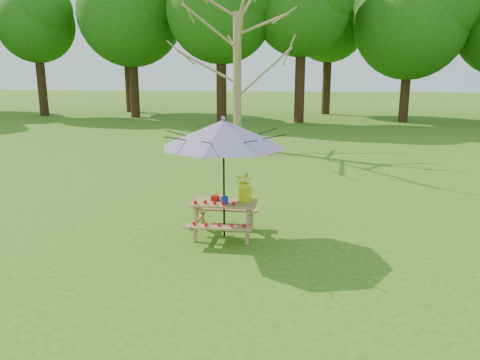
# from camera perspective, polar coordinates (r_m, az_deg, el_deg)

# --- Properties ---
(picnic_table) EXTENTS (1.20, 1.32, 0.67)m
(picnic_table) POSITION_cam_1_polar(r_m,az_deg,el_deg) (8.80, -1.94, -4.84)
(picnic_table) COLOR #9A7745
(picnic_table) RESTS_ON ground
(patio_umbrella) EXTENTS (2.56, 2.56, 2.26)m
(patio_umbrella) POSITION_cam_1_polar(r_m,az_deg,el_deg) (8.44, -2.03, 5.68)
(patio_umbrella) COLOR black
(patio_umbrella) RESTS_ON ground
(produce_bins) EXTENTS (0.35, 0.36, 0.13)m
(produce_bins) POSITION_cam_1_polar(r_m,az_deg,el_deg) (8.72, -2.37, -2.30)
(produce_bins) COLOR #B9140E
(produce_bins) RESTS_ON picnic_table
(tomatoes_row) EXTENTS (0.77, 0.13, 0.07)m
(tomatoes_row) POSITION_cam_1_polar(r_m,az_deg,el_deg) (8.55, -3.16, -2.76)
(tomatoes_row) COLOR red
(tomatoes_row) RESTS_ON picnic_table
(flower_bucket) EXTENTS (0.42, 0.39, 0.56)m
(flower_bucket) POSITION_cam_1_polar(r_m,az_deg,el_deg) (8.70, 0.63, -0.64)
(flower_bucket) COLOR #D4D70B
(flower_bucket) RESTS_ON picnic_table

